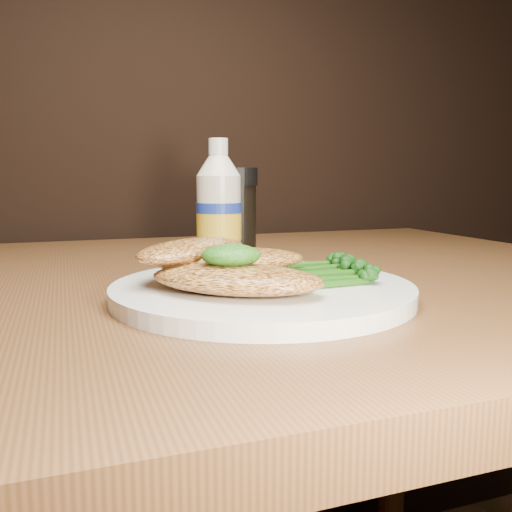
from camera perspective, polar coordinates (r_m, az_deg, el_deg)
name	(u,v)px	position (r m, az deg, el deg)	size (l,w,h in m)	color
plate	(262,291)	(0.51, 0.67, -3.66)	(0.28, 0.28, 0.01)	white
chicken_front	(236,279)	(0.46, -2.11, -2.41)	(0.15, 0.08, 0.02)	#D78A44
chicken_mid	(230,260)	(0.52, -2.79, -0.41)	(0.15, 0.07, 0.02)	#D78A44
chicken_back	(193,250)	(0.53, -6.61, 0.59)	(0.14, 0.07, 0.02)	#D78A44
pesto_front	(231,255)	(0.47, -2.66, 0.07)	(0.05, 0.05, 0.02)	black
broccolini_bundle	(310,268)	(0.53, 5.72, -1.29)	(0.13, 0.10, 0.02)	#1F5111
mayo_bottle	(219,204)	(0.68, -3.93, 5.52)	(0.06, 0.06, 0.16)	beige
pepper_grinder	(239,214)	(0.74, -1.83, 4.38)	(0.05, 0.05, 0.12)	black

